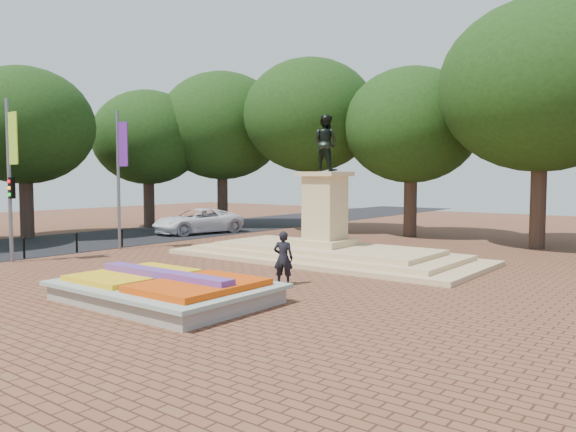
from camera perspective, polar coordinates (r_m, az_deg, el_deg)
The scene contains 9 objects.
ground at distance 19.22m, azimuth -9.73°, elevation -7.08°, with size 90.00×90.00×0.00m, color brown.
asphalt_street at distance 34.11m, azimuth -20.76°, elevation -2.43°, with size 9.00×90.00×0.02m, color black.
flower_bed at distance 17.09m, azimuth -12.35°, elevation -7.22°, with size 6.30×4.30×0.91m.
monument at distance 25.14m, azimuth 3.76°, elevation -2.39°, with size 14.00×6.00×6.40m.
tree_row_back at distance 33.01m, azimuth 17.10°, elevation 9.03°, with size 44.80×8.80×10.43m.
tree_row_street at distance 37.76m, azimuth -25.07°, elevation 7.75°, with size 8.40×25.40×9.98m.
banner_poles at distance 26.56m, azimuth -26.96°, elevation 4.00°, with size 0.88×11.17×7.00m.
van at distance 36.74m, azimuth -9.18°, elevation -0.52°, with size 2.70×5.85×1.62m, color white.
pedestrian at distance 19.05m, azimuth -0.49°, elevation -4.31°, with size 0.67×0.44×1.85m, color black.
Camera 1 is at (13.87, -12.78, 3.68)m, focal length 35.00 mm.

